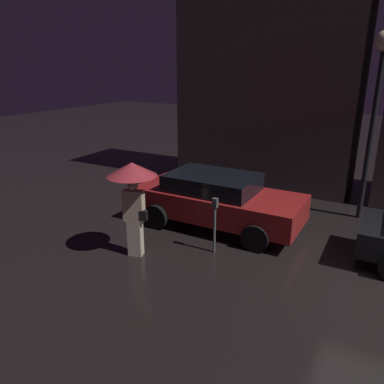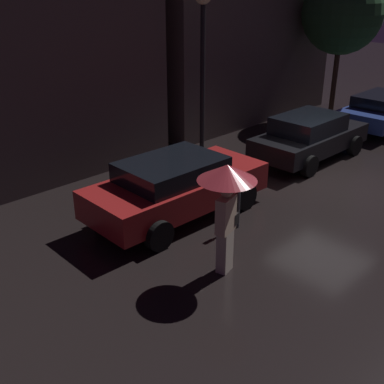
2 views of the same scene
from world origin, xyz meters
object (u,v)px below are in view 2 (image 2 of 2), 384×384
parked_car_black (309,136)px  street_lamp_near (203,33)px  parked_car_red (176,186)px  parked_car_blue (384,110)px  pedestrian_with_umbrella (227,189)px  parking_meter (239,194)px

parked_car_black → street_lamp_near: 4.47m
parked_car_red → parked_car_blue: (10.41, -0.09, -0.07)m
parked_car_red → street_lamp_near: (3.37, 2.48, 2.97)m
pedestrian_with_umbrella → parking_meter: bearing=17.6°
parked_car_black → street_lamp_near: (-2.20, 2.48, 3.00)m
pedestrian_with_umbrella → parked_car_blue: bearing=-3.2°
parked_car_black → street_lamp_near: street_lamp_near is taller
parked_car_red → parked_car_blue: size_ratio=1.06×
parked_car_red → parking_meter: size_ratio=3.34×
parked_car_red → pedestrian_with_umbrella: 2.73m
street_lamp_near → parked_car_blue: bearing=-20.1°
parked_car_red → parked_car_blue: bearing=0.6°
parked_car_black → street_lamp_near: size_ratio=0.83×
street_lamp_near → parking_meter: bearing=-125.5°
street_lamp_near → parked_car_black: bearing=-48.4°
parked_car_blue → pedestrian_with_umbrella: 11.63m
parked_car_red → pedestrian_with_umbrella: size_ratio=2.03×
pedestrian_with_umbrella → parking_meter: (1.53, 0.97, -0.90)m
parked_car_blue → parked_car_red: bearing=178.5°
pedestrian_with_umbrella → street_lamp_near: (4.32, 4.86, 2.01)m
pedestrian_with_umbrella → street_lamp_near: size_ratio=0.44×
parked_car_red → parked_car_blue: 10.41m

